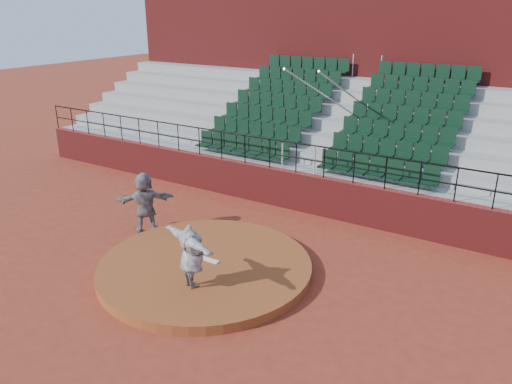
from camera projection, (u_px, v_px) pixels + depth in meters
ground at (205, 271)px, 12.96m from camera, size 90.00×90.00×0.00m
pitchers_mound at (205, 267)px, 12.92m from camera, size 5.50×5.50×0.25m
pitching_rubber at (209, 260)px, 12.99m from camera, size 0.60×0.15×0.03m
boundary_wall at (295, 191)px, 16.71m from camera, size 24.00×0.30×1.30m
wall_railing at (296, 151)px, 16.23m from camera, size 24.04×0.05×1.03m
seating_deck at (339, 143)px, 19.33m from camera, size 24.00×5.97×4.63m
press_box_facade at (378, 77)px, 21.74m from camera, size 24.00×3.00×7.10m
pitcher at (191, 256)px, 11.52m from camera, size 2.03×1.18×1.60m
fielder at (145, 202)px, 14.97m from camera, size 1.62×1.60×1.86m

